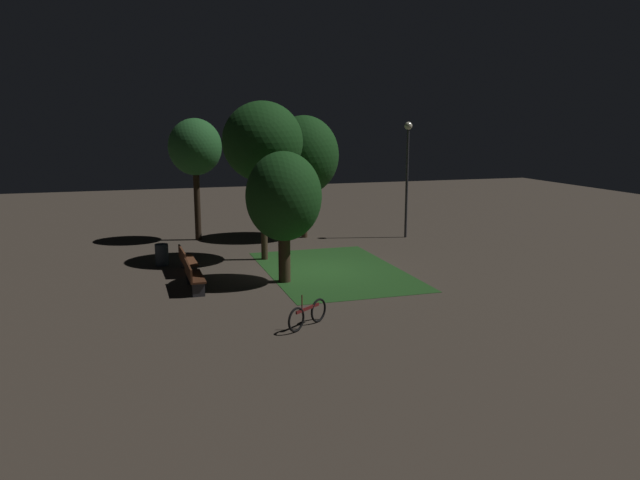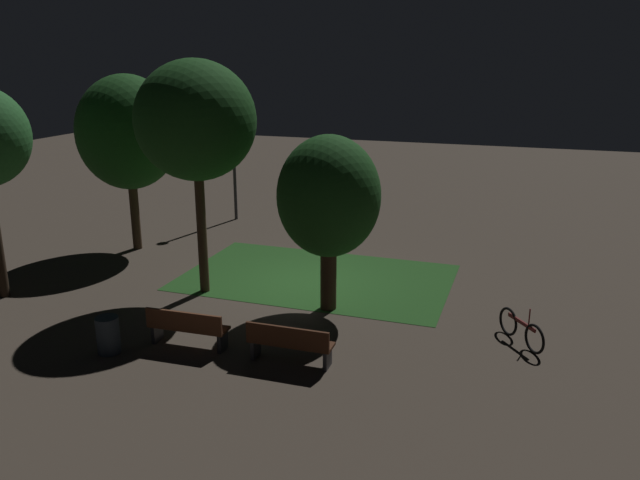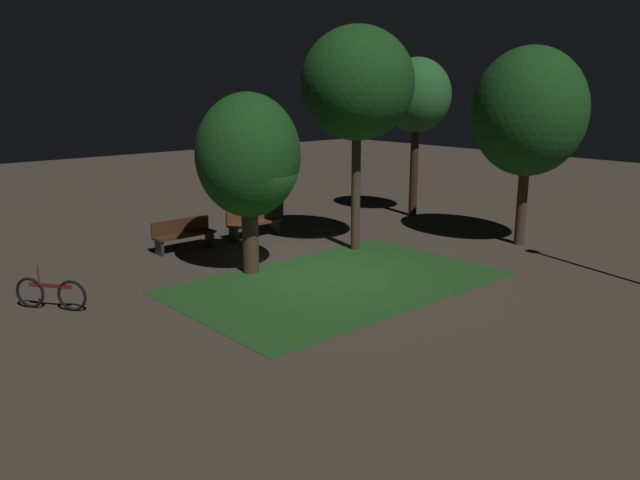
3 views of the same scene
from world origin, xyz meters
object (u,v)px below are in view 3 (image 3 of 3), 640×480
bench_back_row (253,222)px  bench_lawn_edge (183,233)px  trash_bin (276,214)px  tree_left_canopy (357,84)px  tree_near_wall (529,112)px  tree_tall_center (248,157)px  bicycle (51,294)px  tree_back_left (416,96)px

bench_back_row → bench_lawn_edge: (2.40, -0.00, 0.00)m
bench_back_row → trash_bin: 1.67m
bench_lawn_edge → tree_left_canopy: size_ratio=0.30×
tree_near_wall → tree_tall_center: size_ratio=1.28×
bench_back_row → tree_left_canopy: 5.30m
bench_lawn_edge → bicycle: 5.17m
bench_lawn_edge → tree_near_wall: 10.27m
bench_back_row → trash_bin: (-1.47, -0.78, -0.08)m
tree_tall_center → trash_bin: 5.88m
bench_lawn_edge → tree_tall_center: size_ratio=0.41×
tree_back_left → trash_bin: (4.71, -1.86, -3.77)m
tree_back_left → bicycle: (13.09, 1.44, -3.83)m
tree_back_left → bicycle: tree_back_left is taller
tree_near_wall → bicycle: size_ratio=4.20×
tree_left_canopy → tree_near_wall: tree_left_canopy is taller
tree_left_canopy → trash_bin: size_ratio=7.52×
tree_left_canopy → tree_near_wall: (-4.02, 2.76, -0.76)m
tree_left_canopy → tree_back_left: size_ratio=1.11×
tree_near_wall → trash_bin: tree_near_wall is taller
bench_lawn_edge → tree_tall_center: bearing=92.9°
bench_back_row → tree_tall_center: tree_tall_center is taller
tree_left_canopy → tree_back_left: tree_left_canopy is taller
tree_tall_center → bicycle: bearing=-6.5°
bench_lawn_edge → tree_left_canopy: bearing=139.8°
tree_back_left → tree_tall_center: 8.76m
tree_near_wall → bench_back_row: bearing=-47.9°
tree_back_left → tree_tall_center: tree_back_left is taller
bicycle → tree_near_wall: bearing=164.6°
tree_near_wall → tree_tall_center: 8.14m
tree_left_canopy → tree_tall_center: (3.55, -0.07, -1.69)m
bench_lawn_edge → bicycle: bicycle is taller
trash_bin → tree_back_left: bearing=158.5°
bench_back_row → tree_tall_center: bearing=53.7°
tree_tall_center → bench_lawn_edge: bearing=-87.1°
tree_back_left → tree_near_wall: tree_near_wall is taller
bench_back_row → tree_near_wall: size_ratio=0.32×
bench_back_row → tree_near_wall: (-5.33, 5.89, 3.32)m
tree_back_left → tree_near_wall: (0.86, 4.81, -0.37)m
bench_lawn_edge → trash_bin: bearing=-168.7°
tree_back_left → trash_bin: size_ratio=6.76×
bench_back_row → tree_tall_center: size_ratio=0.41×
tree_left_canopy → bench_lawn_edge: bearing=-40.2°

